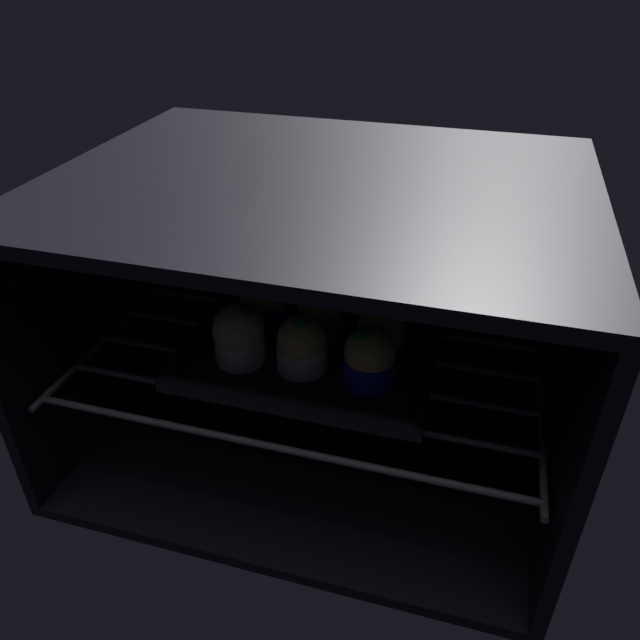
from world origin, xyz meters
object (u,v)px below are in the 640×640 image
muffin_row0_col0 (239,335)px  muffin_row0_col2 (369,357)px  muffin_row1_col2 (382,319)px  muffin_row1_col0 (264,299)px  baking_tray (320,336)px  muffin_row1_col1 (319,310)px  muffin_row2_col1 (336,285)px  muffin_row2_col0 (282,274)px  muffin_row2_col2 (391,290)px  muffin_row0_col1 (300,344)px

muffin_row0_col0 → muffin_row0_col2: 15.32cm
muffin_row1_col2 → muffin_row0_col2: bearing=-88.6°
muffin_row0_col2 → muffin_row0_col0: bearing=-179.3°
muffin_row0_col0 → muffin_row1_col0: bearing=89.9°
baking_tray → muffin_row1_col1: muffin_row1_col1 is taller
muffin_row1_col2 → muffin_row2_col1: 10.33cm
muffin_row1_col0 → muffin_row2_col0: 7.30cm
muffin_row1_col0 → muffin_row2_col1: bearing=42.9°
muffin_row2_col2 → muffin_row0_col2: bearing=-88.3°
muffin_row0_col2 → muffin_row1_col0: size_ratio=0.93×
baking_tray → muffin_row2_col0: size_ratio=4.01×
muffin_row0_col0 → muffin_row2_col1: (7.55, 15.27, -0.53)cm
muffin_row1_col0 → muffin_row2_col1: size_ratio=1.18×
muffin_row0_col2 → muffin_row1_col2: bearing=91.4°
muffin_row0_col2 → muffin_row1_col0: (-15.29, 8.10, 0.37)cm
muffin_row1_col2 → muffin_row2_col2: same height
muffin_row0_col1 → muffin_row1_col0: bearing=132.9°
muffin_row1_col2 → baking_tray: bearing=-177.9°
muffin_row0_col0 → muffin_row1_col2: (15.12, 8.25, -0.22)cm
muffin_row0_col1 → muffin_row0_col2: (8.08, -0.34, 0.06)cm
muffin_row2_col1 → muffin_row1_col2: bearing=-42.9°
muffin_row1_col0 → muffin_row2_col0: bearing=91.5°
muffin_row1_col0 → muffin_row0_col0: bearing=-90.1°
baking_tray → muffin_row1_col1: 3.70cm
muffin_row1_col2 → muffin_row2_col1: (-7.57, 7.02, -0.31)cm
muffin_row0_col1 → muffin_row2_col2: (7.62, 15.06, -0.02)cm
muffin_row0_col1 → muffin_row2_col1: bearing=88.8°
muffin_row0_col2 → muffin_row2_col0: bearing=135.2°
muffin_row0_col2 → muffin_row0_col1: bearing=177.6°
muffin_row0_col0 → muffin_row2_col1: bearing=63.7°
baking_tray → muffin_row0_col0: size_ratio=4.02×
muffin_row1_col1 → muffin_row2_col1: 7.17cm
muffin_row2_col1 → muffin_row1_col0: bearing=-137.1°
muffin_row2_col1 → muffin_row2_col2: (7.30, 0.31, 0.20)cm
muffin_row2_col0 → muffin_row2_col1: bearing=-2.3°
muffin_row1_col1 → muffin_row1_col2: muffin_row1_col1 is taller
muffin_row0_col1 → muffin_row1_col0: 10.60cm
baking_tray → muffin_row1_col0: size_ratio=3.89×
baking_tray → muffin_row2_col1: 8.08cm
muffin_row0_col1 → muffin_row2_col0: bearing=116.2°
muffin_row1_col2 → muffin_row2_col1: size_ratio=1.09×
muffin_row0_col1 → muffin_row2_col0: 16.78cm
muffin_row2_col0 → muffin_row2_col1: (7.72, -0.31, -0.39)cm
muffin_row1_col1 → muffin_row2_col0: 10.54cm
muffin_row0_col1 → muffin_row0_col2: bearing=-2.4°
muffin_row1_col1 → muffin_row2_col1: size_ratio=1.12×
muffin_row0_col1 → muffin_row2_col2: size_ratio=1.03×
muffin_row2_col0 → muffin_row2_col2: muffin_row2_col0 is taller
muffin_row0_col0 → baking_tray: bearing=47.0°
baking_tray → muffin_row2_col0: muffin_row2_col0 is taller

